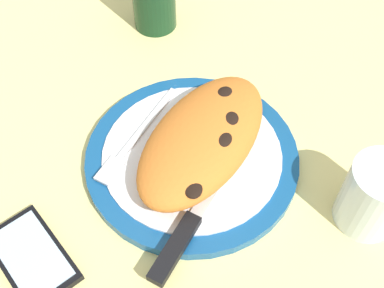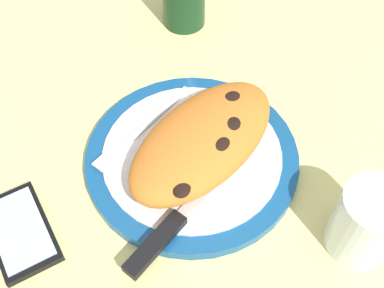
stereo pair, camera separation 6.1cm
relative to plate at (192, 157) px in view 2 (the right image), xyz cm
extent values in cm
cube|color=#E5D684|center=(0.00, 0.00, -2.39)|extent=(150.00, 150.00, 3.00)
cylinder|color=navy|center=(0.00, 0.00, -0.11)|extent=(27.90, 27.90, 1.57)
cylinder|color=white|center=(0.00, 0.00, 0.82)|extent=(23.40, 23.40, 0.30)
ellipsoid|color=orange|center=(-0.96, 0.96, 3.83)|extent=(24.18, 13.80, 5.71)
ellipsoid|color=black|center=(-7.03, -0.41, 5.85)|extent=(3.45, 2.75, 1.08)
ellipsoid|color=black|center=(-0.91, 3.87, 5.95)|extent=(3.01, 2.57, 0.95)
ellipsoid|color=black|center=(-3.94, 2.78, 6.03)|extent=(3.39, 3.17, 0.97)
ellipsoid|color=black|center=(6.37, 4.78, 5.12)|extent=(3.34, 3.25, 0.90)
ellipsoid|color=black|center=(-7.02, 0.30, 5.89)|extent=(2.42, 2.06, 0.72)
cube|color=silver|center=(-0.52, -7.77, 1.17)|extent=(13.89, 2.50, 0.40)
cube|color=silver|center=(8.36, -6.73, 1.17)|extent=(4.23, 2.65, 0.40)
cube|color=silver|center=(0.92, 4.98, 1.17)|extent=(13.47, 3.25, 0.40)
cube|color=black|center=(12.06, 6.38, 1.57)|extent=(9.26, 3.11, 1.20)
cube|color=black|center=(21.97, -6.88, -0.39)|extent=(9.48, 13.01, 1.00)
cube|color=silver|center=(21.97, -6.88, 0.19)|extent=(8.14, 11.39, 0.16)
cylinder|color=silver|center=(-5.75, 21.80, 3.84)|extent=(7.55, 7.55, 9.47)
cylinder|color=silver|center=(-5.75, 21.80, 1.39)|extent=(6.94, 6.94, 4.18)
camera|label=1|loc=(29.78, 21.54, 52.36)|focal=45.58mm
camera|label=2|loc=(25.78, 26.20, 52.36)|focal=45.58mm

